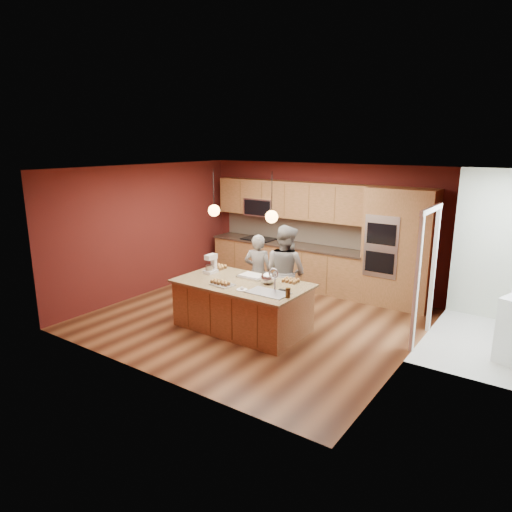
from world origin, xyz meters
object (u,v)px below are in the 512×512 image
Objects in this scene: island at (243,305)px; person_right at (285,272)px; mixing_bowl at (268,278)px; stand_mixer at (211,265)px; person_left at (258,273)px.

island is 1.32× the size of person_right.
stand_mixer is at bearing -178.07° from mixing_bowl.
person_left reaches higher than island.
person_left is 0.61m from person_right.
mixing_bowl is at bearing 106.98° from person_right.
mixing_bowl is at bearing 24.86° from island.
person_right reaches higher than stand_mixer.
person_left is at bearing 55.89° from stand_mixer.
person_right is at bearing 97.02° from mixing_bowl.
island is 9.27× the size of mixing_bowl.
island reaches higher than stand_mixer.
mixing_bowl is at bearing 116.28° from person_left.
stand_mixer is (-0.82, 0.14, 0.55)m from island.
island is 0.66m from mixing_bowl.
stand_mixer is 1.41× the size of mixing_bowl.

